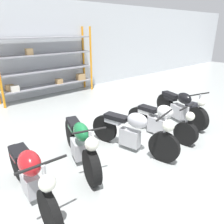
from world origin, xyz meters
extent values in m
plane|color=#9EA3A0|center=(0.00, 0.00, 0.00)|extent=(30.00, 30.00, 0.00)
cube|color=silver|center=(0.00, 5.13, 1.80)|extent=(30.00, 0.08, 3.60)
cylinder|color=orange|center=(2.39, 4.49, 1.31)|extent=(0.08, 0.08, 2.62)
cylinder|color=orange|center=(2.39, 5.04, 1.31)|extent=(0.08, 0.08, 2.62)
cube|color=gray|center=(0.55, 4.76, 0.45)|extent=(3.68, 0.55, 0.05)
cube|color=gray|center=(0.55, 4.76, 1.04)|extent=(3.68, 0.55, 0.05)
cube|color=gray|center=(0.55, 4.76, 1.63)|extent=(3.68, 0.55, 0.05)
cube|color=gray|center=(0.55, 4.76, 2.23)|extent=(3.68, 0.55, 0.05)
cube|color=tan|center=(1.94, 4.66, 0.60)|extent=(0.35, 0.28, 0.26)
cube|color=tan|center=(-0.11, 4.75, 1.77)|extent=(0.23, 0.20, 0.22)
cube|color=silver|center=(-0.83, 4.66, 0.57)|extent=(0.29, 0.30, 0.20)
cube|color=tan|center=(-0.93, 4.83, 0.58)|extent=(0.26, 0.21, 0.21)
cube|color=tan|center=(0.91, 4.66, 0.56)|extent=(0.25, 0.24, 0.19)
cylinder|color=black|center=(-2.35, -1.06, 0.32)|extent=(0.14, 0.65, 0.65)
cylinder|color=black|center=(-2.27, 0.39, 0.32)|extent=(0.14, 0.65, 0.65)
cube|color=#ADADB2|center=(-2.30, -0.28, 0.29)|extent=(0.21, 0.41, 0.34)
ellipsoid|color=#B2191E|center=(-2.31, -0.45, 0.75)|extent=(0.33, 0.48, 0.36)
cube|color=black|center=(-2.29, 0.02, 0.70)|extent=(0.28, 0.47, 0.10)
cube|color=#B2191E|center=(-2.28, 0.14, 0.61)|extent=(0.23, 0.33, 0.12)
cylinder|color=#ADADB2|center=(-2.35, -1.04, 0.68)|extent=(0.05, 0.05, 0.71)
sphere|color=silver|center=(-2.35, -1.11, 0.83)|extent=(0.21, 0.21, 0.21)
cylinder|color=black|center=(-2.35, -1.01, 1.03)|extent=(0.64, 0.07, 0.04)
cylinder|color=black|center=(-1.35, -0.61, 0.32)|extent=(0.35, 0.66, 0.64)
cylinder|color=black|center=(-0.92, 0.73, 0.32)|extent=(0.35, 0.66, 0.64)
cube|color=#ADADB2|center=(-1.12, 0.11, 0.29)|extent=(0.40, 0.49, 0.35)
ellipsoid|color=#196B38|center=(-1.17, -0.06, 0.74)|extent=(0.42, 0.60, 0.32)
cube|color=black|center=(-1.01, 0.47, 0.69)|extent=(0.37, 0.57, 0.10)
cube|color=#196B38|center=(-1.00, 0.49, 0.60)|extent=(0.30, 0.41, 0.12)
cylinder|color=#ADADB2|center=(-1.35, -0.59, 0.66)|extent=(0.06, 0.06, 0.67)
sphere|color=silver|center=(-1.37, -0.66, 0.80)|extent=(0.23, 0.23, 0.23)
cylinder|color=black|center=(-1.34, -0.57, 0.99)|extent=(0.56, 0.21, 0.04)
cylinder|color=black|center=(0.13, -1.02, 0.32)|extent=(0.24, 0.65, 0.65)
cylinder|color=black|center=(-0.21, 0.43, 0.32)|extent=(0.24, 0.65, 0.65)
cube|color=#ADADB2|center=(-0.05, -0.25, 0.29)|extent=(0.28, 0.49, 0.38)
ellipsoid|color=#B7B7BF|center=(-0.01, -0.41, 0.75)|extent=(0.38, 0.52, 0.33)
cube|color=black|center=(-0.13, 0.11, 0.70)|extent=(0.35, 0.60, 0.10)
cube|color=#B7B7BF|center=(-0.15, 0.18, 0.61)|extent=(0.28, 0.43, 0.12)
cylinder|color=#ADADB2|center=(0.13, -1.01, 0.67)|extent=(0.06, 0.06, 0.68)
sphere|color=silver|center=(0.14, -1.07, 0.81)|extent=(0.23, 0.23, 0.23)
cylinder|color=black|center=(0.12, -0.98, 1.01)|extent=(0.70, 0.19, 0.04)
cylinder|color=black|center=(1.09, -0.94, 0.28)|extent=(0.18, 0.57, 0.56)
cylinder|color=black|center=(1.00, 0.47, 0.28)|extent=(0.18, 0.57, 0.56)
cube|color=#ADADB2|center=(1.04, -0.18, 0.25)|extent=(0.29, 0.49, 0.40)
ellipsoid|color=silver|center=(1.05, -0.35, 0.66)|extent=(0.30, 0.45, 0.32)
cube|color=black|center=(1.02, 0.14, 0.61)|extent=(0.26, 0.52, 0.10)
cube|color=silver|center=(1.02, 0.23, 0.52)|extent=(0.22, 0.37, 0.12)
cylinder|color=#ADADB2|center=(1.09, -0.92, 0.60)|extent=(0.05, 0.05, 0.64)
sphere|color=silver|center=(1.09, -0.99, 0.72)|extent=(0.20, 0.20, 0.20)
cylinder|color=black|center=(1.09, -0.89, 0.92)|extent=(0.62, 0.08, 0.04)
cylinder|color=black|center=(2.00, -0.73, 0.32)|extent=(0.31, 0.65, 0.64)
cylinder|color=black|center=(2.36, 0.58, 0.32)|extent=(0.31, 0.65, 0.64)
cube|color=#ADADB2|center=(2.20, -0.03, 0.29)|extent=(0.36, 0.50, 0.37)
ellipsoid|color=black|center=(2.15, -0.19, 0.73)|extent=(0.38, 0.54, 0.31)
cube|color=black|center=(2.30, 0.35, 0.69)|extent=(0.36, 0.62, 0.10)
cube|color=black|center=(2.30, 0.35, 0.60)|extent=(0.29, 0.44, 0.12)
cylinder|color=#ADADB2|center=(2.01, -0.71, 0.65)|extent=(0.06, 0.06, 0.67)
sphere|color=silver|center=(1.99, -0.78, 0.79)|extent=(0.19, 0.19, 0.19)
cylinder|color=black|center=(2.02, -0.68, 0.99)|extent=(0.64, 0.21, 0.04)
cube|color=black|center=(3.16, 0.08, 0.14)|extent=(0.44, 0.26, 0.28)
camera|label=1|loc=(-3.17, -3.21, 2.55)|focal=35.00mm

